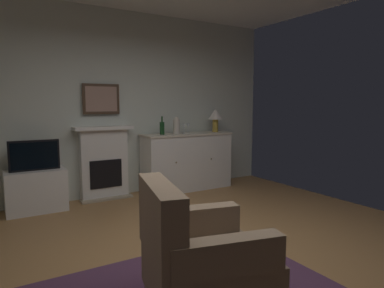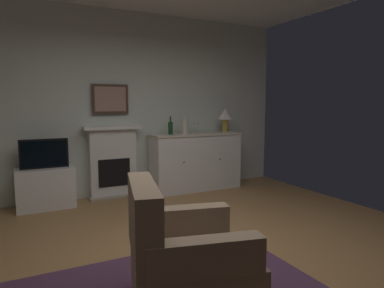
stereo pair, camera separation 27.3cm
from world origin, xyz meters
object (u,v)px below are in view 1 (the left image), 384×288
wine_bottle (162,128)px  armchair (199,258)px  table_lamp (215,116)px  wine_glass_left (184,126)px  tv_cabinet (36,191)px  fireplace_unit (104,163)px  wine_glass_center (188,126)px  tv_set (34,155)px  framed_picture (101,99)px  vase_decorative (176,126)px  sideboard_cabinet (187,161)px

wine_bottle → armchair: bearing=-111.8°
table_lamp → wine_glass_left: 0.67m
tv_cabinet → fireplace_unit: bearing=9.4°
wine_glass_center → tv_cabinet: wine_glass_center is taller
table_lamp → wine_bottle: (-1.03, 0.01, -0.17)m
wine_glass_left → tv_cabinet: bearing=178.8°
wine_glass_left → tv_set: wine_glass_left is taller
framed_picture → wine_bottle: framed_picture is taller
fireplace_unit → vase_decorative: (1.13, -0.23, 0.54)m
wine_glass_left → fireplace_unit: bearing=170.7°
sideboard_cabinet → wine_glass_center: (0.03, 0.02, 0.59)m
vase_decorative → sideboard_cabinet: bearing=12.5°
fireplace_unit → wine_bottle: 1.05m
wine_glass_left → wine_glass_center: 0.12m
fireplace_unit → tv_set: 1.01m
wine_bottle → wine_glass_center: wine_bottle is taller
framed_picture → tv_set: (-0.98, -0.23, -0.74)m
vase_decorative → table_lamp: bearing=3.6°
tv_set → fireplace_unit: bearing=10.8°
framed_picture → table_lamp: 1.96m
fireplace_unit → wine_glass_center: (1.39, -0.15, 0.52)m
fireplace_unit → table_lamp: (1.93, -0.18, 0.68)m
framed_picture → wine_glass_left: (1.28, -0.25, -0.44)m
framed_picture → fireplace_unit: bearing=-90.0°
wine_glass_center → tv_cabinet: 2.49m
framed_picture → tv_cabinet: framed_picture is taller
wine_bottle → vase_decorative: bearing=-15.5°
sideboard_cabinet → wine_glass_left: (-0.08, -0.03, 0.59)m
framed_picture → table_lamp: size_ratio=1.37×
wine_glass_center → tv_cabinet: bearing=-179.8°
wine_bottle → armchair: (-1.20, -2.99, -0.67)m
vase_decorative → armchair: bearing=-115.9°
fireplace_unit → wine_glass_center: 1.49m
wine_bottle → wine_glass_left: (0.38, -0.04, 0.01)m
framed_picture → tv_cabinet: (-0.97, -0.21, -1.22)m
fireplace_unit → tv_cabinet: bearing=-170.6°
wine_glass_left → tv_cabinet: size_ratio=0.22×
framed_picture → wine_glass_left: 1.37m
vase_decorative → tv_set: size_ratio=0.45×
armchair → vase_decorative: bearing=64.1°
wine_glass_left → armchair: wine_glass_left is taller
tv_set → armchair: bearing=-77.2°
table_lamp → wine_glass_center: (-0.54, 0.02, -0.16)m
table_lamp → wine_glass_center: table_lamp is taller
wine_bottle → wine_glass_left: bearing=-6.7°
wine_glass_center → armchair: 3.51m
fireplace_unit → vase_decorative: size_ratio=3.91×
wine_bottle → wine_glass_center: (0.49, 0.01, 0.01)m
armchair → wine_glass_center: bearing=60.7°
framed_picture → vase_decorative: framed_picture is taller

